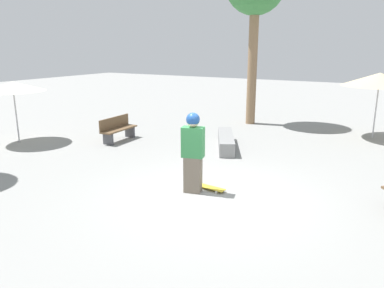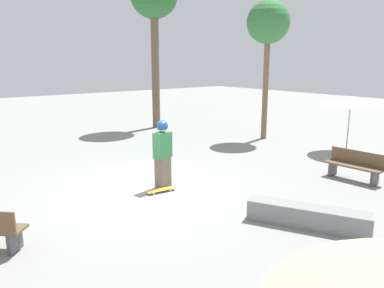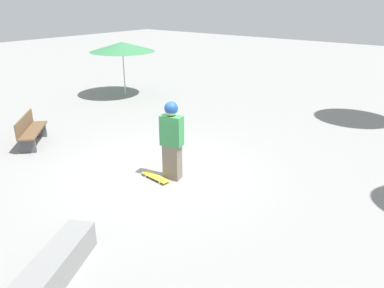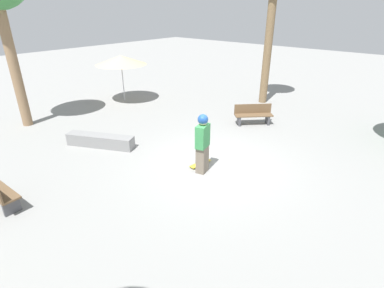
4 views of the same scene
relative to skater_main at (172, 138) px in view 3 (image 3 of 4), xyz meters
name	(u,v)px [view 3 (image 3 of 4)]	position (x,y,z in m)	size (l,w,h in m)	color
ground_plane	(157,171)	(0.03, 0.53, -1.00)	(60.00, 60.00, 0.00)	gray
skater_main	(172,138)	(0.00, 0.00, 0.00)	(0.39, 0.54, 1.86)	#726656
skateboard	(155,177)	(-0.30, 0.28, -0.94)	(0.28, 0.82, 0.07)	gold
concrete_ledge	(43,282)	(-3.93, -0.98, -0.78)	(2.43, 1.54, 0.44)	gray
bench_near	(31,131)	(-0.88, 4.58, -0.58)	(1.43, 1.45, 0.85)	#47474C
shade_umbrella_green	(122,47)	(4.69, 6.77, 1.05)	(2.68, 2.68, 2.24)	#B7B7BC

